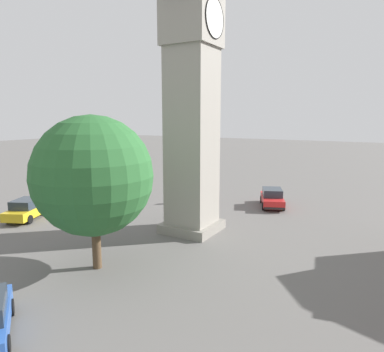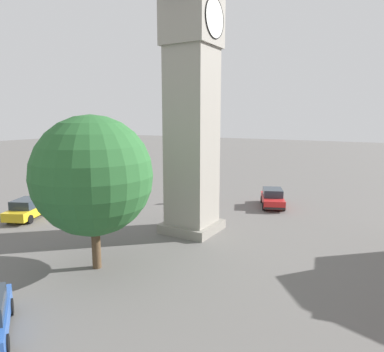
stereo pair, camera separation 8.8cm
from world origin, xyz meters
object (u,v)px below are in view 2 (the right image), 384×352
object	(u,v)px
pedestrian	(120,188)
tree	(93,176)
clock_tower	(192,37)
car_red_corner	(273,198)
road_sign	(208,181)
car_silver_kerb	(28,209)

from	to	relation	value
pedestrian	tree	xyz separation A→B (m)	(-12.21, -9.38, 3.72)
clock_tower	pedestrian	size ratio (longest dim) A/B	12.54
car_red_corner	pedestrian	world-z (taller)	pedestrian
clock_tower	car_red_corner	bearing A→B (deg)	-16.65
pedestrian	tree	distance (m)	15.84
clock_tower	car_red_corner	size ratio (longest dim) A/B	4.75
tree	road_sign	distance (m)	15.55
clock_tower	road_sign	size ratio (longest dim) A/B	7.57
pedestrian	car_red_corner	bearing A→B (deg)	-72.18
car_red_corner	road_sign	bearing A→B (deg)	102.96
car_red_corner	tree	distance (m)	17.39
clock_tower	pedestrian	bearing A→B (deg)	65.91
car_silver_kerb	road_sign	bearing A→B (deg)	-38.68
car_silver_kerb	car_red_corner	bearing A→B (deg)	-49.06
pedestrian	road_sign	size ratio (longest dim) A/B	0.60
car_red_corner	pedestrian	xyz separation A→B (m)	(-4.27, 13.28, 0.25)
car_red_corner	car_silver_kerb	bearing A→B (deg)	130.94
road_sign	pedestrian	bearing A→B (deg)	111.13
car_red_corner	tree	xyz separation A→B (m)	(-16.48, 3.91, 3.97)
car_red_corner	road_sign	distance (m)	5.78
clock_tower	road_sign	world-z (taller)	clock_tower
clock_tower	pedestrian	xyz separation A→B (m)	(4.73, 10.59, -11.39)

